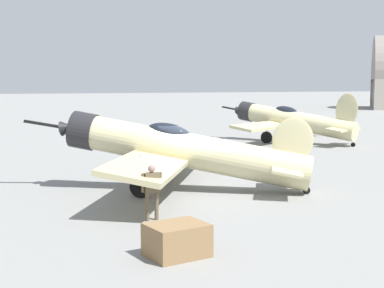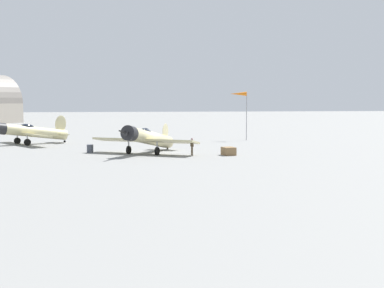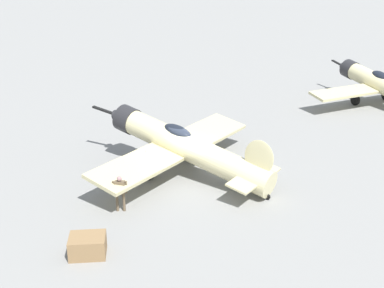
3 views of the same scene
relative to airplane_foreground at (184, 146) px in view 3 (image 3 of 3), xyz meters
name	(u,v)px [view 3 (image 3 of 3)]	position (x,y,z in m)	size (l,w,h in m)	color
ground_plane	(192,177)	(-0.26, -0.45, -1.57)	(400.00, 400.00, 0.00)	gray
airplane_foreground	(184,146)	(0.00, 0.00, 0.00)	(10.45, 10.31, 3.04)	beige
airplane_mid_apron	(383,86)	(13.30, -13.21, -0.02)	(9.61, 10.62, 3.55)	beige
ground_crew_mechanic	(120,190)	(-4.13, 2.38, -0.54)	(0.26, 0.66, 1.69)	brown
equipment_crate	(88,246)	(-7.65, 2.87, -1.17)	(1.32, 1.55, 0.79)	olive
fuel_drum	(221,130)	(5.76, -1.73, -1.15)	(0.69, 0.69, 0.84)	#474C56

